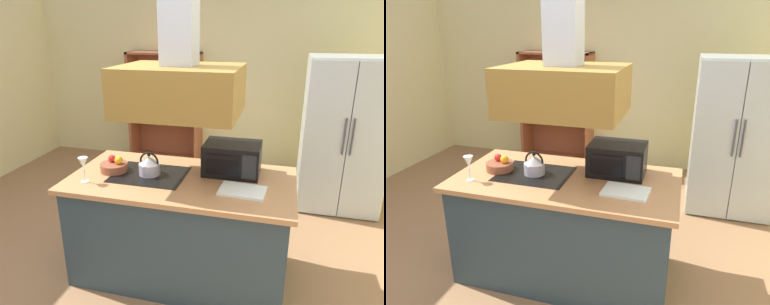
# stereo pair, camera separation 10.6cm
# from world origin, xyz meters

# --- Properties ---
(ground_plane) EXTENTS (7.80, 7.80, 0.00)m
(ground_plane) POSITION_xyz_m (0.00, 0.00, 0.00)
(ground_plane) COLOR #926B46
(wall_back) EXTENTS (6.00, 0.12, 2.70)m
(wall_back) POSITION_xyz_m (0.00, 3.00, 1.35)
(wall_back) COLOR beige
(wall_back) RESTS_ON ground
(kitchen_island) EXTENTS (1.82, 0.96, 0.90)m
(kitchen_island) POSITION_xyz_m (0.20, 0.14, 0.45)
(kitchen_island) COLOR #2C3D46
(kitchen_island) RESTS_ON ground
(range_hood) EXTENTS (0.90, 0.70, 1.27)m
(range_hood) POSITION_xyz_m (0.20, 0.14, 1.73)
(range_hood) COLOR olive
(refrigerator) EXTENTS (0.90, 0.77, 1.77)m
(refrigerator) POSITION_xyz_m (1.65, 1.85, 0.88)
(refrigerator) COLOR #B8C2BD
(refrigerator) RESTS_ON ground
(dish_cabinet) EXTENTS (1.10, 0.40, 1.71)m
(dish_cabinet) POSITION_xyz_m (-0.82, 2.78, 0.75)
(dish_cabinet) COLOR #965030
(dish_cabinet) RESTS_ON ground
(kettle) EXTENTS (0.17, 0.17, 0.20)m
(kettle) POSITION_xyz_m (-0.07, 0.14, 0.98)
(kettle) COLOR #B2B0C4
(kettle) RESTS_ON kitchen_island
(cutting_board) EXTENTS (0.36, 0.26, 0.02)m
(cutting_board) POSITION_xyz_m (0.72, 0.01, 0.91)
(cutting_board) COLOR white
(cutting_board) RESTS_ON kitchen_island
(microwave) EXTENTS (0.46, 0.35, 0.26)m
(microwave) POSITION_xyz_m (0.58, 0.35, 1.03)
(microwave) COLOR black
(microwave) RESTS_ON kitchen_island
(wine_glass_on_counter) EXTENTS (0.08, 0.08, 0.21)m
(wine_glass_on_counter) POSITION_xyz_m (-0.51, -0.13, 1.05)
(wine_glass_on_counter) COLOR silver
(wine_glass_on_counter) RESTS_ON kitchen_island
(fruit_bowl) EXTENTS (0.23, 0.23, 0.14)m
(fruit_bowl) POSITION_xyz_m (-0.39, 0.14, 0.94)
(fruit_bowl) COLOR brown
(fruit_bowl) RESTS_ON kitchen_island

